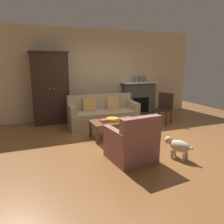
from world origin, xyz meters
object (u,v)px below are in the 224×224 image
at_px(fireplace, 139,98).
at_px(mantel_vase_jade, 135,79).
at_px(book_stack, 105,121).
at_px(side_chair_wooden, 164,106).
at_px(coffee_table, 114,123).
at_px(couch, 103,115).
at_px(armoire, 50,88).
at_px(armchair_near_left, 132,144).
at_px(dog, 178,146).
at_px(mantel_vase_slate, 139,79).
at_px(mantel_vase_bronze, 144,79).
at_px(fruit_bowl, 112,119).

relative_size(fireplace, mantel_vase_jade, 6.42).
height_order(book_stack, side_chair_wooden, side_chair_wooden).
height_order(fireplace, coffee_table, fireplace).
xyz_separation_m(mantel_vase_jade, side_chair_wooden, (0.29, -1.33, -0.71)).
bearing_deg(coffee_table, couch, 85.00).
relative_size(armoire, side_chair_wooden, 2.30).
height_order(armchair_near_left, dog, armchair_near_left).
bearing_deg(coffee_table, armchair_near_left, -97.59).
xyz_separation_m(fireplace, mantel_vase_slate, (-0.00, -0.02, 0.65)).
height_order(armoire, coffee_table, armoire).
height_order(armoire, armchair_near_left, armoire).
bearing_deg(book_stack, side_chair_wooden, 18.05).
distance_m(fireplace, side_chair_wooden, 1.36).
height_order(armoire, mantel_vase_jade, armoire).
xyz_separation_m(armoire, coffee_table, (1.21, -1.92, -0.67)).
distance_m(mantel_vase_jade, dog, 3.75).
bearing_deg(book_stack, armoire, 116.63).
bearing_deg(armchair_near_left, dog, -17.03).
bearing_deg(mantel_vase_slate, mantel_vase_bronze, 0.00).
relative_size(mantel_vase_bronze, side_chair_wooden, 0.23).
distance_m(fruit_bowl, mantel_vase_slate, 2.78).
xyz_separation_m(armoire, fruit_bowl, (1.16, -1.92, -0.58)).
bearing_deg(mantel_vase_jade, mantel_vase_slate, 0.00).
bearing_deg(mantel_vase_bronze, mantel_vase_slate, 180.00).
distance_m(side_chair_wooden, dog, 2.50).
distance_m(mantel_vase_slate, armchair_near_left, 3.88).
bearing_deg(side_chair_wooden, book_stack, -161.95).
distance_m(mantel_vase_jade, mantel_vase_slate, 0.18).
relative_size(fireplace, coffee_table, 1.15).
bearing_deg(dog, armoire, 118.49).
xyz_separation_m(coffee_table, fruit_bowl, (-0.05, -0.00, 0.09)).
distance_m(mantel_vase_slate, mantel_vase_bronze, 0.18).
height_order(fruit_bowl, book_stack, fruit_bowl).
bearing_deg(fireplace, fruit_bowl, -131.73).
bearing_deg(mantel_vase_bronze, couch, -154.02).
bearing_deg(book_stack, armchair_near_left, -87.10).
relative_size(fruit_bowl, dog, 0.53).
height_order(book_stack, mantel_vase_slate, mantel_vase_slate).
distance_m(couch, coffee_table, 1.10).
distance_m(mantel_vase_bronze, armchair_near_left, 3.98).
bearing_deg(coffee_table, dog, -66.64).
relative_size(mantel_vase_bronze, armchair_near_left, 0.23).
height_order(armoire, book_stack, armoire).
bearing_deg(armoire, dog, -61.51).
bearing_deg(dog, mantel_vase_slate, 73.00).
relative_size(fruit_bowl, side_chair_wooden, 0.32).
height_order(fireplace, dog, fireplace).
bearing_deg(coffee_table, side_chair_wooden, 19.27).
bearing_deg(fireplace, dog, -106.92).
xyz_separation_m(mantel_vase_slate, dog, (-1.07, -3.51, -0.97)).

